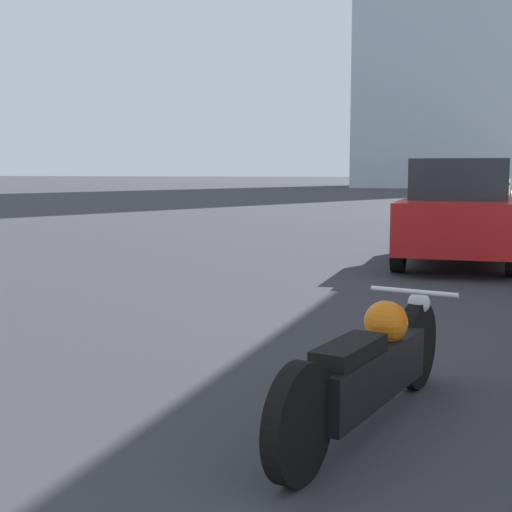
{
  "coord_description": "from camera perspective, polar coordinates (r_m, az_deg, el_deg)",
  "views": [
    {
      "loc": [
        3.6,
        0.81,
        1.55
      ],
      "look_at": [
        1.4,
        7.1,
        0.76
      ],
      "focal_mm": 50.0,
      "sensor_mm": 36.0,
      "label": 1
    }
  ],
  "objects": [
    {
      "name": "parked_car_green",
      "position": [
        34.15,
        18.13,
        5.3
      ],
      "size": [
        1.91,
        4.59,
        1.73
      ],
      "rotation": [
        0.0,
        0.0,
        0.02
      ],
      "color": "#1E6B33",
      "rests_on": "ground_plane"
    },
    {
      "name": "parked_car_silver",
      "position": [
        46.87,
        18.37,
        5.66
      ],
      "size": [
        2.22,
        4.23,
        1.84
      ],
      "rotation": [
        0.0,
        0.0,
        -0.1
      ],
      "color": "#BCBCC1",
      "rests_on": "ground_plane"
    },
    {
      "name": "motorcycle",
      "position": [
        4.43,
        9.15,
        -8.73
      ],
      "size": [
        0.76,
        2.43,
        0.74
      ],
      "rotation": [
        0.0,
        0.0,
        -0.2
      ],
      "color": "black",
      "rests_on": "ground_plane"
    },
    {
      "name": "parked_car_red",
      "position": [
        12.33,
        15.89,
        3.34
      ],
      "size": [
        1.95,
        4.08,
        1.75
      ],
      "rotation": [
        0.0,
        0.0,
        0.03
      ],
      "color": "red",
      "rests_on": "ground_plane"
    },
    {
      "name": "parked_car_yellow",
      "position": [
        22.37,
        17.15,
        4.74
      ],
      "size": [
        2.02,
        3.97,
        1.72
      ],
      "rotation": [
        0.0,
        0.0,
        -0.07
      ],
      "color": "gold",
      "rests_on": "ground_plane"
    }
  ]
}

